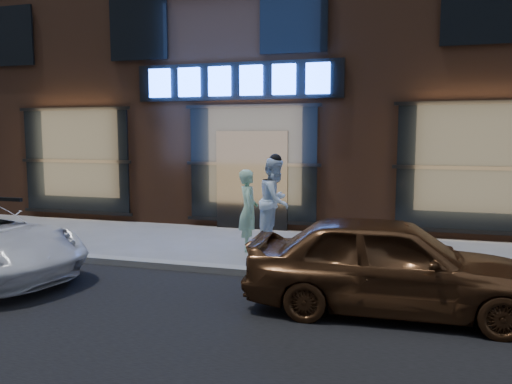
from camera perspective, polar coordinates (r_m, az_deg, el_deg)
ground at (r=8.77m, az=-7.90°, el=-8.82°), size 90.00×90.00×0.00m
curb at (r=8.76m, az=-7.90°, el=-8.44°), size 60.00×0.25×0.12m
storefront_building at (r=16.33m, az=3.76°, el=16.58°), size 30.20×8.28×10.30m
man_bowtie at (r=9.95m, az=-0.88°, el=-2.11°), size 0.58×0.69×1.63m
man_cap at (r=10.62m, az=2.20°, el=-1.01°), size 0.81×0.98×1.83m
gold_sedan at (r=6.81m, az=15.09°, el=-7.93°), size 3.82×1.64×1.29m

